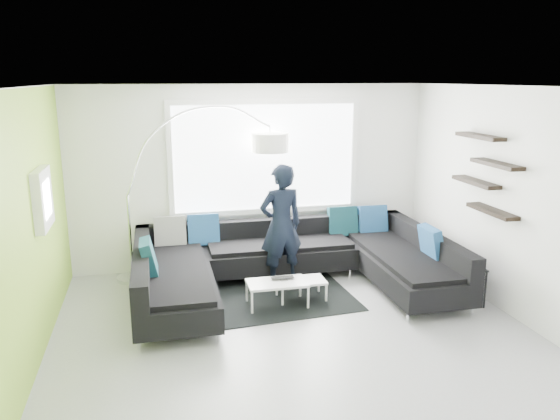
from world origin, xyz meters
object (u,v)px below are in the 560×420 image
(arc_lamp, at_px, (127,196))
(side_table, at_px, (466,285))
(person, at_px, (281,226))
(laptop, at_px, (283,279))
(coffee_table, at_px, (289,291))
(sectional_sofa, at_px, (293,266))

(arc_lamp, distance_m, side_table, 4.78)
(person, distance_m, laptop, 0.88)
(person, xyz_separation_m, laptop, (-0.14, -0.68, -0.53))
(coffee_table, relative_size, person, 0.57)
(side_table, distance_m, laptop, 2.39)
(coffee_table, xyz_separation_m, person, (0.05, 0.66, 0.71))
(arc_lamp, xyz_separation_m, side_table, (4.26, -1.94, -1.00))
(sectional_sofa, bearing_deg, arc_lamp, 154.25)
(coffee_table, relative_size, side_table, 1.93)
(arc_lamp, relative_size, person, 1.45)
(person, height_order, laptop, person)
(coffee_table, distance_m, laptop, 0.20)
(sectional_sofa, height_order, side_table, sectional_sofa)
(sectional_sofa, height_order, laptop, sectional_sofa)
(sectional_sofa, distance_m, side_table, 2.29)
(sectional_sofa, distance_m, arc_lamp, 2.55)
(sectional_sofa, xyz_separation_m, coffee_table, (-0.12, -0.28, -0.23))
(arc_lamp, relative_size, laptop, 8.13)
(coffee_table, height_order, side_table, side_table)
(sectional_sofa, distance_m, person, 0.62)
(coffee_table, distance_m, side_table, 2.31)
(person, bearing_deg, arc_lamp, -28.11)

